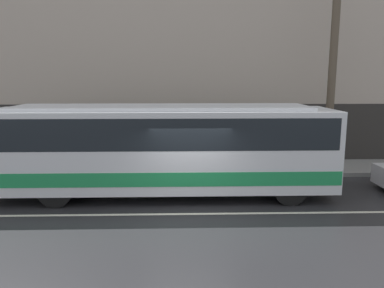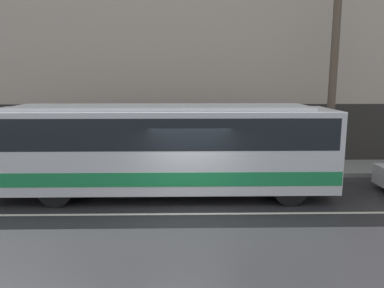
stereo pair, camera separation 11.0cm
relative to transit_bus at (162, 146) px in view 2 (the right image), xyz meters
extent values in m
plane|color=#262628|center=(0.92, -1.84, -1.74)|extent=(60.00, 60.00, 0.00)
cube|color=gray|center=(0.92, 3.45, -1.66)|extent=(60.00, 2.58, 0.17)
cube|color=#B7A899|center=(0.92, 4.89, 5.06)|extent=(60.00, 0.30, 13.60)
cube|color=#2D2B28|center=(0.92, 4.72, -0.34)|extent=(60.00, 0.06, 2.80)
cube|color=beige|center=(0.92, -1.84, -1.74)|extent=(54.00, 0.14, 0.01)
cube|color=silver|center=(-0.01, 0.00, -0.08)|extent=(11.40, 2.52, 2.62)
cube|color=#1E8C4C|center=(-0.01, 0.00, -0.84)|extent=(11.35, 2.54, 0.45)
cube|color=black|center=(-0.01, 0.00, 0.55)|extent=(11.06, 2.54, 1.00)
cube|color=orange|center=(5.64, 0.00, 1.04)|extent=(0.12, 1.89, 0.28)
cube|color=silver|center=(-0.01, 0.00, 1.29)|extent=(9.69, 2.14, 0.12)
cylinder|color=black|center=(4.09, -1.10, -1.20)|extent=(1.08, 0.28, 1.08)
cylinder|color=black|center=(4.09, 1.10, -1.20)|extent=(1.08, 0.28, 1.08)
cylinder|color=black|center=(-3.31, -1.10, -1.20)|extent=(1.08, 0.28, 1.08)
cylinder|color=black|center=(-3.31, 1.10, -1.20)|extent=(1.08, 0.28, 1.08)
cylinder|color=brown|center=(6.81, 2.90, 2.91)|extent=(0.32, 0.32, 8.96)
cylinder|color=navy|center=(-1.37, 2.84, -0.89)|extent=(0.36, 0.36, 1.36)
sphere|color=tan|center=(-1.37, 2.84, -0.09)|extent=(0.25, 0.25, 0.25)
camera|label=1|loc=(0.65, -12.44, 2.28)|focal=35.00mm
camera|label=2|loc=(0.76, -12.44, 2.28)|focal=35.00mm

